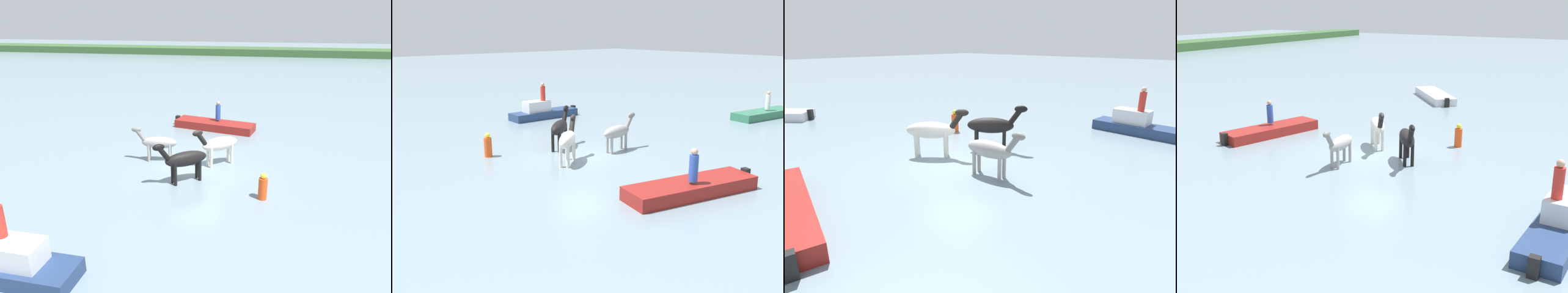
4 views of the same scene
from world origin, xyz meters
TOP-DOWN VIEW (x-y plane):
  - ground_plane at (0.00, 0.00)m, footprint 167.18×167.18m
  - horse_rear_stallion at (1.06, 0.39)m, footprint 2.21×1.91m
  - horse_dark_mare at (-2.01, 0.40)m, footprint 2.28×0.70m
  - horse_chestnut_trailing at (-0.19, -1.81)m, footprint 2.27×1.82m
  - boat_skiff_near at (0.10, 6.30)m, footprint 5.36×2.58m
  - boat_launch_far at (-4.04, -8.76)m, footprint 4.90×1.48m
  - boat_dinghy_port at (13.59, 3.04)m, footprint 5.00×4.63m
  - person_helmsman_aft at (0.31, 6.49)m, footprint 0.32×0.32m
  - person_watcher_seated at (-3.98, -8.61)m, footprint 0.32×0.32m
  - buoy_channel_marker at (3.23, -2.82)m, footprint 0.36×0.36m

SIDE VIEW (x-z plane):
  - ground_plane at x=0.00m, z-range 0.00..0.00m
  - boat_skiff_near at x=0.10m, z-range -0.20..0.55m
  - boat_dinghy_port at x=13.59m, z-range -0.20..0.56m
  - boat_launch_far at x=-4.04m, z-range -0.36..0.98m
  - buoy_channel_marker at x=3.23m, z-range -0.06..1.08m
  - horse_dark_mare at x=-2.01m, z-range 0.09..1.85m
  - horse_chestnut_trailing at x=-0.19m, z-range 0.10..2.07m
  - horse_rear_stallion at x=1.06m, z-range 0.10..2.07m
  - person_helmsman_aft at x=0.31m, z-range 0.56..1.75m
  - person_watcher_seated at x=-3.98m, z-range 1.14..2.33m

